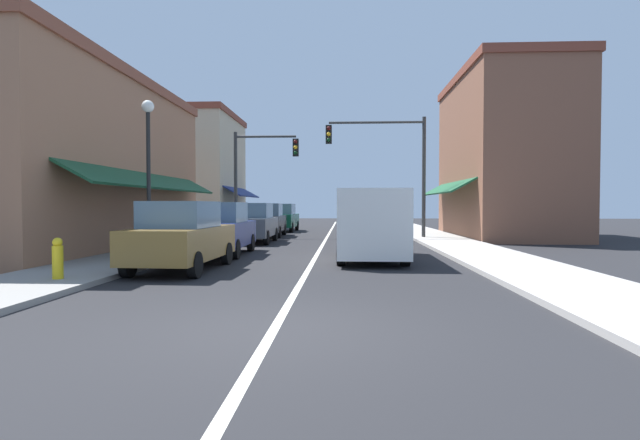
# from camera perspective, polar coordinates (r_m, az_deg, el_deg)

# --- Properties ---
(ground_plane) EXTENTS (80.00, 80.00, 0.00)m
(ground_plane) POSITION_cam_1_polar(r_m,az_deg,el_deg) (24.70, 0.67, -2.19)
(ground_plane) COLOR black
(sidewalk_left) EXTENTS (2.60, 56.00, 0.12)m
(sidewalk_left) POSITION_cam_1_polar(r_m,az_deg,el_deg) (25.51, -11.78, -1.97)
(sidewalk_left) COLOR gray
(sidewalk_left) RESTS_ON ground
(sidewalk_right) EXTENTS (2.60, 56.00, 0.12)m
(sidewalk_right) POSITION_cam_1_polar(r_m,az_deg,el_deg) (25.09, 13.33, -2.04)
(sidewalk_right) COLOR #A39E99
(sidewalk_right) RESTS_ON ground
(lane_center_stripe) EXTENTS (0.14, 52.00, 0.01)m
(lane_center_stripe) POSITION_cam_1_polar(r_m,az_deg,el_deg) (24.70, 0.67, -2.19)
(lane_center_stripe) COLOR silver
(lane_center_stripe) RESTS_ON ground
(storefront_left_block) EXTENTS (6.81, 14.20, 6.65)m
(storefront_left_block) POSITION_cam_1_polar(r_m,az_deg,el_deg) (21.45, -26.58, 5.94)
(storefront_left_block) COLOR #9E6B4C
(storefront_left_block) RESTS_ON ground
(storefront_right_block) EXTENTS (6.15, 10.20, 8.51)m
(storefront_right_block) POSITION_cam_1_polar(r_m,az_deg,el_deg) (28.00, 20.19, 6.88)
(storefront_right_block) COLOR brown
(storefront_right_block) RESTS_ON ground
(storefront_far_left) EXTENTS (7.17, 8.20, 8.06)m
(storefront_far_left) POSITION_cam_1_polar(r_m,az_deg,el_deg) (36.31, -14.28, 5.36)
(storefront_far_left) COLOR #BCAD8E
(storefront_far_left) RESTS_ON ground
(parked_car_nearest_left) EXTENTS (1.88, 4.15, 1.77)m
(parked_car_nearest_left) POSITION_cam_1_polar(r_m,az_deg,el_deg) (13.26, -15.48, -1.79)
(parked_car_nearest_left) COLOR brown
(parked_car_nearest_left) RESTS_ON ground
(parked_car_second_left) EXTENTS (1.83, 4.12, 1.77)m
(parked_car_second_left) POSITION_cam_1_polar(r_m,az_deg,el_deg) (17.12, -11.29, -1.00)
(parked_car_second_left) COLOR navy
(parked_car_second_left) RESTS_ON ground
(parked_car_third_left) EXTENTS (1.80, 4.11, 1.77)m
(parked_car_third_left) POSITION_cam_1_polar(r_m,az_deg,el_deg) (22.48, -7.63, -0.35)
(parked_car_third_left) COLOR #4C5156
(parked_car_third_left) RESTS_ON ground
(parked_car_far_left) EXTENTS (1.86, 4.14, 1.77)m
(parked_car_far_left) POSITION_cam_1_polar(r_m,az_deg,el_deg) (26.88, -6.09, -0.02)
(parked_car_far_left) COLOR black
(parked_car_far_left) RESTS_ON ground
(parked_car_distant_left) EXTENTS (1.87, 4.14, 1.77)m
(parked_car_distant_left) POSITION_cam_1_polar(r_m,az_deg,el_deg) (32.11, -4.36, 0.26)
(parked_car_distant_left) COLOR #0F4C33
(parked_car_distant_left) RESTS_ON ground
(van_in_lane) EXTENTS (2.03, 5.19, 2.12)m
(van_in_lane) POSITION_cam_1_polar(r_m,az_deg,el_deg) (15.44, 5.79, -0.26)
(van_in_lane) COLOR silver
(van_in_lane) RESTS_ON ground
(traffic_signal_mast_arm) EXTENTS (4.90, 0.50, 5.99)m
(traffic_signal_mast_arm) POSITION_cam_1_polar(r_m,az_deg,el_deg) (24.94, 8.04, 7.18)
(traffic_signal_mast_arm) COLOR #333333
(traffic_signal_mast_arm) RESTS_ON ground
(traffic_signal_left_corner) EXTENTS (3.43, 0.50, 5.51)m
(traffic_signal_left_corner) POSITION_cam_1_polar(r_m,az_deg,el_deg) (26.46, -7.20, 5.98)
(traffic_signal_left_corner) COLOR #333333
(traffic_signal_left_corner) RESTS_ON ground
(street_lamp_left_near) EXTENTS (0.36, 0.36, 4.78)m
(street_lamp_left_near) POSITION_cam_1_polar(r_m,az_deg,el_deg) (15.80, -18.96, 7.22)
(street_lamp_left_near) COLOR black
(street_lamp_left_near) RESTS_ON ground
(fire_hydrant) EXTENTS (0.22, 0.22, 0.87)m
(fire_hydrant) POSITION_cam_1_polar(r_m,az_deg,el_deg) (11.91, -27.70, -3.90)
(fire_hydrant) COLOR gold
(fire_hydrant) RESTS_ON ground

